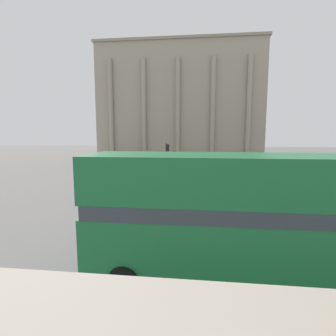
{
  "coord_description": "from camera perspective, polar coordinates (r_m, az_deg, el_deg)",
  "views": [
    {
      "loc": [
        -0.17,
        -2.32,
        4.84
      ],
      "look_at": [
        -2.26,
        15.56,
        2.48
      ],
      "focal_mm": 28.0,
      "sensor_mm": 36.0,
      "label": 1
    }
  ],
  "objects": [
    {
      "name": "pedestrian_black",
      "position": [
        16.54,
        -10.59,
        -6.43
      ],
      "size": [
        0.32,
        0.32,
        1.59
      ],
      "rotation": [
        0.0,
        0.0,
        3.32
      ],
      "color": "#282B33",
      "rests_on": "ground_plane"
    },
    {
      "name": "double_decker_bus",
      "position": [
        8.84,
        17.5,
        -9.45
      ],
      "size": [
        10.46,
        2.73,
        4.19
      ],
      "rotation": [
        0.0,
        0.0,
        -0.14
      ],
      "color": "black",
      "rests_on": "ground_plane"
    },
    {
      "name": "pedestrian_grey",
      "position": [
        32.39,
        -8.78,
        0.67
      ],
      "size": [
        0.32,
        0.32,
        1.83
      ],
      "rotation": [
        0.0,
        0.0,
        5.02
      ],
      "color": "#282B33",
      "rests_on": "ground_plane"
    },
    {
      "name": "plaza_building_left",
      "position": [
        60.32,
        2.73,
        13.99
      ],
      "size": [
        34.51,
        15.43,
        23.43
      ],
      "color": "#A39984",
      "rests_on": "ground_plane"
    },
    {
      "name": "traffic_light_far",
      "position": [
        25.37,
        -0.22,
        2.31
      ],
      "size": [
        0.42,
        0.24,
        3.94
      ],
      "color": "black",
      "rests_on": "ground_plane"
    },
    {
      "name": "pedestrian_yellow",
      "position": [
        20.44,
        17.47,
        -3.78
      ],
      "size": [
        0.32,
        0.32,
        1.7
      ],
      "rotation": [
        0.0,
        0.0,
        0.92
      ],
      "color": "#282B33",
      "rests_on": "ground_plane"
    },
    {
      "name": "pedestrian_blue",
      "position": [
        26.28,
        -4.0,
        -1.03
      ],
      "size": [
        0.32,
        0.32,
        1.69
      ],
      "rotation": [
        0.0,
        0.0,
        1.85
      ],
      "color": "#282B33",
      "rests_on": "ground_plane"
    },
    {
      "name": "traffic_light_mid",
      "position": [
        19.29,
        2.28,
        -0.21
      ],
      "size": [
        0.42,
        0.24,
        3.45
      ],
      "color": "black",
      "rests_on": "ground_plane"
    },
    {
      "name": "traffic_light_near",
      "position": [
        13.68,
        -3.8,
        -2.76
      ],
      "size": [
        0.42,
        0.24,
        3.69
      ],
      "color": "black",
      "rests_on": "ground_plane"
    }
  ]
}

